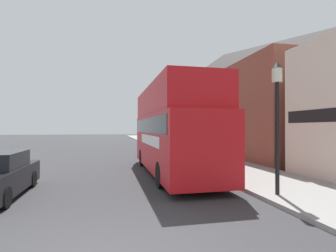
% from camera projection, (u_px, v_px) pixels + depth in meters
% --- Properties ---
extents(ground_plane, '(144.00, 144.00, 0.00)m').
position_uv_depth(ground_plane, '(109.00, 152.00, 24.52)').
color(ground_plane, '#333335').
extents(sidewalk, '(3.82, 108.00, 0.14)m').
position_uv_depth(sidewalk, '(187.00, 153.00, 23.04)').
color(sidewalk, gray).
rests_on(sidewalk, ground_plane).
extents(brick_terrace_rear, '(6.00, 25.73, 9.90)m').
position_uv_depth(brick_terrace_rear, '(224.00, 102.00, 27.13)').
color(brick_terrace_rear, brown).
rests_on(brick_terrace_rear, ground_plane).
extents(tour_bus, '(2.52, 9.92, 4.29)m').
position_uv_depth(tour_bus, '(171.00, 136.00, 13.16)').
color(tour_bus, red).
rests_on(tour_bus, ground_plane).
extents(parked_car_ahead_of_bus, '(1.86, 4.22, 1.49)m').
position_uv_depth(parked_car_ahead_of_bus, '(155.00, 148.00, 21.20)').
color(parked_car_ahead_of_bus, navy).
rests_on(parked_car_ahead_of_bus, ground_plane).
extents(lamp_post_nearest, '(0.35, 0.35, 4.30)m').
position_uv_depth(lamp_post_nearest, '(277.00, 102.00, 8.47)').
color(lamp_post_nearest, black).
rests_on(lamp_post_nearest, sidewalk).
extents(lamp_post_second, '(0.35, 0.35, 4.68)m').
position_uv_depth(lamp_post_second, '(196.00, 111.00, 16.58)').
color(lamp_post_second, black).
rests_on(lamp_post_second, sidewalk).
extents(lamp_post_third, '(0.35, 0.35, 4.30)m').
position_uv_depth(lamp_post_third, '(168.00, 119.00, 24.68)').
color(lamp_post_third, black).
rests_on(lamp_post_third, sidewalk).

